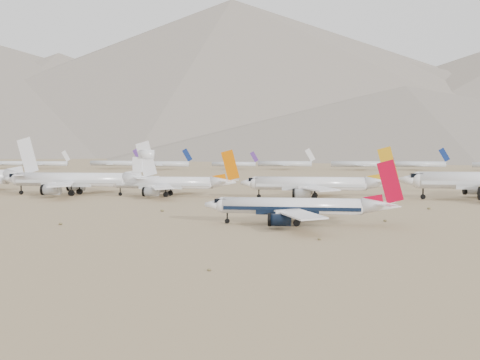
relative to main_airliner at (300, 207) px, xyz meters
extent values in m
plane|color=#907454|center=(-6.10, 6.93, -3.84)|extent=(7000.00, 7000.00, 0.00)
cylinder|color=white|center=(-1.79, 0.00, 0.17)|extent=(29.54, 3.49, 3.49)
cube|color=black|center=(-1.79, 0.00, -0.27)|extent=(28.95, 3.54, 0.79)
sphere|color=white|center=(-16.56, 0.00, 0.17)|extent=(3.49, 3.49, 3.49)
cube|color=black|center=(-17.08, 0.00, 1.13)|extent=(2.44, 2.27, 0.87)
cone|color=white|center=(16.47, 0.00, 0.43)|extent=(7.39, 3.49, 3.49)
cube|color=white|center=(0.49, -10.36, -0.44)|extent=(11.41, 17.98, 0.55)
cube|color=white|center=(17.90, -3.40, 0.87)|extent=(4.69, 6.13, 0.21)
cylinder|color=black|center=(-3.43, -7.26, -2.01)|extent=(4.10, 2.51, 2.51)
cube|color=white|center=(0.49, 10.36, -0.44)|extent=(11.41, 17.98, 0.55)
cube|color=white|center=(17.90, 3.40, 0.87)|extent=(4.69, 6.13, 0.21)
cylinder|color=black|center=(-3.43, 7.26, -2.01)|extent=(4.10, 2.51, 2.51)
cube|color=#AC011E|center=(18.52, 0.00, 5.53)|extent=(5.60, 0.28, 9.23)
cylinder|color=black|center=(-15.69, 0.00, -3.32)|extent=(1.05, 0.44, 1.05)
cylinder|color=black|center=(-0.56, -2.44, -3.11)|extent=(1.47, 0.87, 1.47)
cylinder|color=black|center=(-0.56, 2.44, -3.11)|extent=(1.47, 0.87, 1.47)
sphere|color=white|center=(33.76, 70.94, 2.33)|extent=(5.36, 5.36, 5.36)
cube|color=black|center=(32.96, 70.94, 3.80)|extent=(3.76, 3.49, 1.34)
cylinder|color=silver|center=(53.43, 81.89, -1.03)|extent=(6.15, 3.86, 3.86)
cylinder|color=black|center=(35.10, 70.94, -3.04)|extent=(1.61, 0.67, 1.61)
cylinder|color=white|center=(-0.63, 67.07, 1.10)|extent=(35.40, 4.30, 4.30)
cube|color=silver|center=(-0.63, 67.07, 0.57)|extent=(34.69, 4.37, 0.97)
sphere|color=white|center=(-18.33, 67.07, 1.10)|extent=(4.30, 4.30, 4.30)
cube|color=black|center=(-18.98, 67.07, 2.29)|extent=(3.01, 2.80, 1.08)
cone|color=white|center=(21.25, 67.07, 1.43)|extent=(8.85, 4.30, 4.30)
cube|color=white|center=(2.10, 54.59, 0.35)|extent=(13.67, 21.55, 0.67)
cube|color=white|center=(22.97, 62.98, 1.96)|extent=(5.62, 7.35, 0.26)
cylinder|color=silver|center=(-2.60, 58.31, -1.59)|extent=(4.92, 3.10, 3.10)
cube|color=white|center=(2.10, 79.55, 0.35)|extent=(13.67, 21.55, 0.67)
cube|color=white|center=(22.97, 71.16, 1.96)|extent=(5.62, 7.35, 0.26)
cylinder|color=silver|center=(-2.60, 75.83, -1.59)|extent=(4.92, 3.10, 3.10)
cube|color=orange|center=(23.71, 67.07, 7.56)|extent=(6.71, 0.34, 11.06)
cylinder|color=black|center=(-17.25, 67.07, -3.20)|extent=(1.29, 0.54, 1.29)
cylinder|color=black|center=(0.85, 64.06, -2.94)|extent=(1.81, 1.08, 1.81)
cylinder|color=black|center=(0.85, 70.08, -2.94)|extent=(1.81, 1.08, 1.81)
cylinder|color=white|center=(-49.91, 69.36, 0.81)|extent=(33.14, 4.05, 4.05)
cube|color=silver|center=(-49.91, 69.36, 0.31)|extent=(32.48, 4.11, 0.91)
sphere|color=white|center=(-66.48, 69.36, 0.81)|extent=(4.05, 4.05, 4.05)
cube|color=black|center=(-67.09, 69.36, 1.93)|extent=(2.84, 2.63, 1.01)
cone|color=white|center=(-29.43, 69.36, 1.12)|extent=(8.29, 4.05, 4.05)
cube|color=white|center=(-47.35, 57.67, 0.10)|extent=(12.80, 20.17, 0.63)
cube|color=white|center=(-27.82, 65.53, 1.62)|extent=(5.26, 6.88, 0.24)
cylinder|color=silver|center=(-51.75, 61.15, -1.72)|extent=(4.60, 2.92, 2.92)
cube|color=white|center=(-47.35, 81.05, 0.10)|extent=(12.80, 20.17, 0.63)
cube|color=white|center=(-27.82, 73.19, 1.62)|extent=(5.26, 6.88, 0.24)
cylinder|color=silver|center=(-51.75, 77.57, -1.72)|extent=(4.60, 2.92, 2.92)
cube|color=#D86300|center=(-27.13, 69.36, 6.86)|extent=(6.28, 0.32, 10.35)
cylinder|color=black|center=(-65.47, 69.36, -3.24)|extent=(1.22, 0.51, 1.22)
cylinder|color=black|center=(-48.53, 66.52, -2.99)|extent=(1.70, 1.01, 1.70)
cylinder|color=black|center=(-48.53, 72.19, -2.99)|extent=(1.70, 1.01, 1.70)
cylinder|color=white|center=(-83.41, 69.42, 1.62)|extent=(39.65, 4.75, 4.75)
cube|color=silver|center=(-83.41, 69.42, 1.02)|extent=(38.86, 4.82, 1.07)
sphere|color=white|center=(-103.23, 69.42, 1.62)|extent=(4.75, 4.75, 4.75)
cube|color=black|center=(-103.95, 69.42, 2.92)|extent=(3.32, 3.09, 1.19)
cone|color=white|center=(-58.90, 69.42, 1.97)|extent=(9.91, 4.75, 4.75)
cube|color=white|center=(-80.34, 55.48, 0.78)|extent=(15.31, 24.13, 0.74)
cube|color=white|center=(-56.97, 64.85, 2.57)|extent=(6.29, 8.23, 0.28)
cylinder|color=silver|center=(-85.61, 59.64, -1.36)|extent=(5.51, 3.42, 3.42)
cube|color=white|center=(-80.34, 83.35, 0.78)|extent=(15.31, 24.13, 0.74)
cube|color=white|center=(-56.97, 73.98, 2.57)|extent=(6.29, 8.23, 0.28)
cylinder|color=silver|center=(-85.61, 79.19, -1.36)|extent=(5.51, 3.42, 3.42)
cube|color=white|center=(-56.15, 69.42, 8.82)|extent=(7.52, 0.38, 12.38)
cylinder|color=white|center=(-55.87, 69.42, 10.35)|extent=(4.96, 3.08, 3.08)
cylinder|color=black|center=(-102.05, 69.42, -3.13)|extent=(1.42, 0.59, 1.42)
cylinder|color=black|center=(-81.75, 66.09, -2.85)|extent=(1.99, 1.19, 1.99)
cylinder|color=black|center=(-81.75, 72.74, -2.85)|extent=(1.99, 1.19, 1.99)
cone|color=white|center=(-103.82, 72.26, 2.53)|extent=(10.59, 5.20, 5.20)
cube|color=white|center=(-101.76, 67.36, 3.18)|extent=(6.72, 8.79, 0.31)
cube|color=white|center=(-101.76, 77.16, 3.18)|extent=(6.72, 8.79, 0.31)
cube|color=white|center=(-100.88, 72.26, 9.87)|extent=(8.03, 0.42, 13.22)
cylinder|color=silver|center=(-257.80, 326.51, 0.34)|extent=(36.19, 3.58, 3.58)
cube|color=#562C8A|center=(-240.77, 326.51, 6.39)|extent=(7.21, 0.36, 9.08)
cube|color=silver|center=(-257.80, 317.14, -0.19)|extent=(9.53, 16.66, 0.36)
cube|color=silver|center=(-257.80, 335.87, -0.19)|extent=(9.53, 16.66, 0.36)
cylinder|color=silver|center=(-221.81, 323.84, 0.36)|extent=(36.44, 3.60, 3.60)
cube|color=white|center=(-204.67, 323.84, 6.44)|extent=(7.26, 0.36, 9.14)
cube|color=silver|center=(-221.81, 314.41, -0.18)|extent=(9.60, 16.77, 0.36)
cube|color=silver|center=(-221.81, 333.27, -0.18)|extent=(9.60, 16.77, 0.36)
cylinder|color=silver|center=(-168.24, 335.05, 0.56)|extent=(40.50, 4.00, 4.00)
cube|color=#562C8A|center=(-149.18, 335.05, 7.32)|extent=(8.06, 0.40, 10.16)
cube|color=silver|center=(-168.24, 324.57, -0.04)|extent=(10.67, 18.64, 0.40)
cube|color=silver|center=(-168.24, 345.53, -0.04)|extent=(10.67, 18.64, 0.40)
cylinder|color=silver|center=(-123.35, 318.77, 0.58)|extent=(41.05, 4.06, 4.06)
cube|color=navy|center=(-104.04, 318.77, 7.44)|extent=(8.17, 0.41, 10.30)
cube|color=silver|center=(-123.35, 308.14, -0.02)|extent=(10.81, 18.90, 0.41)
cube|color=silver|center=(-123.35, 329.39, -0.02)|extent=(10.81, 18.90, 0.41)
cylinder|color=silver|center=(-70.83, 334.66, 0.26)|extent=(34.40, 3.40, 3.40)
cube|color=#562C8A|center=(-54.64, 334.66, 6.00)|extent=(6.85, 0.34, 8.63)
cube|color=silver|center=(-70.83, 325.76, -0.25)|extent=(9.06, 15.84, 0.34)
cube|color=silver|center=(-70.83, 343.57, -0.25)|extent=(9.06, 15.84, 0.34)
cylinder|color=silver|center=(-31.16, 336.82, 0.60)|extent=(41.44, 4.10, 4.10)
cube|color=white|center=(-11.66, 336.82, 7.53)|extent=(8.25, 0.41, 10.39)
cube|color=silver|center=(-31.16, 326.09, -0.01)|extent=(10.92, 19.08, 0.41)
cube|color=silver|center=(-31.16, 347.55, -0.01)|extent=(10.92, 19.08, 0.41)
cylinder|color=silver|center=(26.14, 331.54, 0.71)|extent=(43.59, 4.31, 4.31)
cube|color=#562C8A|center=(46.65, 331.54, 7.99)|extent=(8.68, 0.43, 10.93)
cube|color=silver|center=(26.14, 320.25, 0.06)|extent=(11.48, 20.07, 0.43)
cube|color=silver|center=(26.14, 342.82, 0.06)|extent=(11.48, 20.07, 0.43)
cylinder|color=silver|center=(67.42, 337.74, 0.66)|extent=(42.61, 4.21, 4.21)
cube|color=navy|center=(87.48, 337.74, 7.78)|extent=(8.49, 0.42, 10.69)
cube|color=silver|center=(67.42, 326.71, 0.03)|extent=(11.23, 19.62, 0.42)
cube|color=silver|center=(67.42, 348.76, 0.03)|extent=(11.23, 19.62, 0.42)
cone|color=slate|center=(-806.10, 1566.93, 146.16)|extent=(1800.00, 1800.00, 300.00)
cone|color=slate|center=(-306.10, 1696.93, 231.16)|extent=(2444.00, 2444.00, 470.00)
cone|color=slate|center=(193.90, 1486.93, 116.16)|extent=(1824.00, 1824.00, 240.00)
cone|color=slate|center=(-706.10, 1106.93, 43.66)|extent=(855.00, 855.00, 95.00)
cone|color=slate|center=(143.90, 1106.93, 66.16)|extent=(1260.00, 1260.00, 140.00)
ellipsoid|color=brown|center=(-50.20, -7.97, -3.59)|extent=(0.84, 0.84, 0.46)
ellipsoid|color=brown|center=(-36.50, 21.33, -3.55)|extent=(0.98, 0.98, 0.54)
ellipsoid|color=brown|center=(-9.10, -50.07, -3.68)|extent=(0.56, 0.56, 0.31)
ellipsoid|color=brown|center=(4.60, -20.77, -3.63)|extent=(0.70, 0.70, 0.39)
ellipsoid|color=brown|center=(18.30, 8.53, -3.59)|extent=(0.84, 0.84, 0.46)
ellipsoid|color=brown|center=(32.00, 37.83, -3.55)|extent=(0.98, 0.98, 0.54)
camera|label=1|loc=(7.21, -127.14, 12.34)|focal=45.00mm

